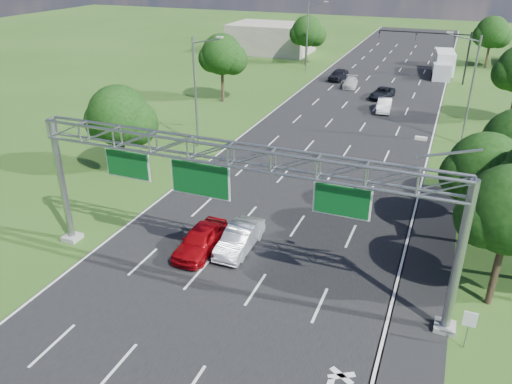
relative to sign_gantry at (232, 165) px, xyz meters
The scene contains 21 objects.
ground 19.28m from the sign_gantry, 91.05° to the left, with size 220.00×220.00×0.00m, color #294D17.
road 19.28m from the sign_gantry, 91.05° to the left, with size 18.00×180.00×0.02m, color black.
road_flare 12.20m from the sign_gantry, 11.47° to the left, with size 3.00×30.00×0.02m, color black.
sign_gantry is the anchor object (origin of this frame).
regulatory_sign 13.25m from the sign_gantry, ahead, with size 0.60×0.08×2.10m.
traffic_signal 53.51m from the sign_gantry, 82.32° to the left, with size 12.21×0.24×7.00m.
streetlight_l_near 21.47m from the sign_gantry, 122.87° to the left, with size 2.97×0.22×10.16m.
streetlight_l_far 54.28m from the sign_gantry, 102.38° to the left, with size 2.97×0.22×10.16m.
streetlight_r_mid 30.10m from the sign_gantry, 68.60° to the left, with size 2.97×0.22×10.16m.
tree_verge_la 17.56m from the sign_gantry, 144.84° to the left, with size 5.76×4.80×7.40m.
tree_verge_lb 36.85m from the sign_gantry, 116.19° to the left, with size 5.76×4.80×8.06m.
tree_verge_lc 59.56m from the sign_gantry, 102.86° to the left, with size 5.76×4.80×7.62m.
tree_verge_re 67.48m from the sign_gantry, 78.24° to the left, with size 5.76×4.80×7.84m.
building_left 69.82m from the sign_gantry, 108.69° to the left, with size 14.00×10.00×5.00m, color gray.
red_coupe 7.04m from the sign_gantry, 149.20° to the left, with size 1.93×4.81×1.64m, color maroon.
silver_sedan 6.87m from the sign_gantry, 108.32° to the left, with size 1.62×4.66×1.54m, color silver.
car_queue_a 46.34m from the sign_gantry, 94.27° to the left, with size 1.79×4.41×1.28m, color #B8B8B8.
car_queue_b 42.15m from the sign_gantry, 87.94° to the left, with size 2.21×4.79×1.33m, color black.
car_queue_c 49.99m from the sign_gantry, 96.82° to the left, with size 1.83×4.55×1.55m, color black.
car_queue_d 36.70m from the sign_gantry, 85.89° to the left, with size 1.50×4.29×1.41m, color white.
box_truck 58.79m from the sign_gantry, 82.47° to the left, with size 3.32×9.11×3.35m.
Camera 1 is at (10.06, -8.98, 16.58)m, focal length 35.00 mm.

